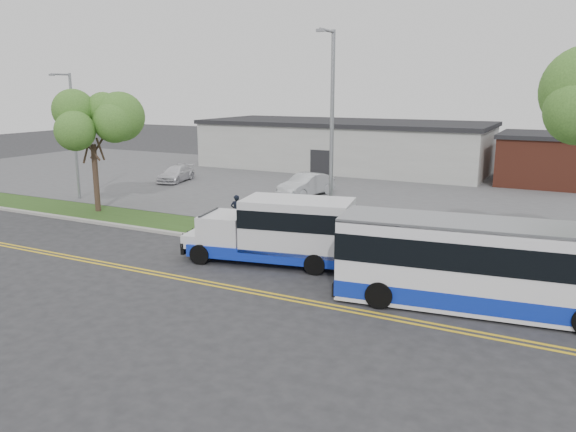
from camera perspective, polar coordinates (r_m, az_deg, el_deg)
The scene contains 18 objects.
ground at distance 25.08m, azimuth -4.60°, elevation -3.76°, with size 140.00×140.00×0.00m, color #28282B.
lane_line_north at distance 22.07m, azimuth -9.90°, elevation -6.24°, with size 70.00×0.12×0.01m, color yellow.
lane_line_south at distance 21.84m, azimuth -10.38°, elevation -6.46°, with size 70.00×0.12×0.01m, color yellow.
curb at distance 25.96m, azimuth -3.32°, elevation -2.99°, with size 80.00×0.30×0.15m, color #9E9B93.
verge at distance 27.47m, azimuth -1.41°, elevation -2.14°, with size 80.00×3.30×0.10m, color #294517.
parking_lot at distance 40.12m, azimuth 8.31°, elevation 2.50°, with size 80.00×25.00×0.10m, color #4C4C4F.
commercial_building at distance 51.19m, azimuth 5.71°, elevation 7.19°, with size 25.40×10.40×4.35m.
brick_wing at distance 46.71m, azimuth 24.46°, elevation 5.30°, with size 6.30×7.30×3.90m.
tree_west at distance 34.26m, azimuth -19.31°, elevation 8.73°, with size 4.40×4.40×6.91m.
streetlight_near at distance 25.15m, azimuth 4.41°, elevation 8.43°, with size 0.35×1.53×9.50m.
streetlight_far at distance 38.73m, azimuth -20.99°, elevation 8.03°, with size 0.35×1.53×8.00m.
shuttle_bus at distance 23.20m, azimuth -0.71°, elevation -1.32°, with size 7.45×3.60×2.75m.
transit_bus at distance 19.49m, azimuth 20.81°, elevation -4.90°, with size 10.81×3.71×2.94m.
pedestrian at distance 29.55m, azimuth -5.27°, elevation 0.60°, with size 0.59×0.39×1.63m, color black.
parked_car_a at distance 37.61m, azimuth 1.86°, elevation 3.18°, with size 1.59×4.56×1.50m, color silver.
parked_car_b at distance 44.47m, azimuth -11.31°, elevation 4.22°, with size 1.66×4.08×1.18m, color silver.
grocery_bag_left at distance 29.65m, azimuth -6.00°, elevation -0.67°, with size 0.32×0.32×0.32m, color white.
grocery_bag_right at distance 29.75m, azimuth -4.50°, elevation -0.60°, with size 0.32×0.32×0.32m, color white.
Camera 1 is at (12.78, -20.37, 7.13)m, focal length 35.00 mm.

